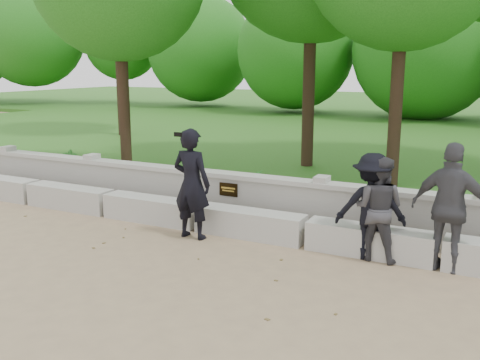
{
  "coord_description": "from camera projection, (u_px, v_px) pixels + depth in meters",
  "views": [
    {
      "loc": [
        4.7,
        -5.83,
        2.83
      ],
      "look_at": [
        0.97,
        1.58,
        1.03
      ],
      "focal_mm": 40.0,
      "sensor_mm": 36.0,
      "label": 1
    }
  ],
  "objects": [
    {
      "name": "man_main",
      "position": [
        192.0,
        184.0,
        8.74
      ],
      "size": [
        0.68,
        0.61,
        1.83
      ],
      "color": "black",
      "rests_on": "ground"
    },
    {
      "name": "ground",
      "position": [
        131.0,
        264.0,
        7.75
      ],
      "size": [
        80.0,
        80.0,
        0.0
      ],
      "primitive_type": "plane",
      "color": "#9A815E",
      "rests_on": "ground"
    },
    {
      "name": "shrub_d",
      "position": [
        259.0,
        182.0,
        10.72
      ],
      "size": [
        0.36,
        0.38,
        0.53
      ],
      "primitive_type": "imported",
      "rotation": [
        0.0,
        0.0,
        5.15
      ],
      "color": "#2C7327",
      "rests_on": "lawn"
    },
    {
      "name": "parapet_wall",
      "position": [
        218.0,
        195.0,
        9.93
      ],
      "size": [
        12.5,
        0.35,
        0.9
      ],
      "color": "#A8A69F",
      "rests_on": "ground"
    },
    {
      "name": "concrete_bench",
      "position": [
        198.0,
        216.0,
        9.37
      ],
      "size": [
        11.9,
        0.45,
        0.45
      ],
      "color": "#B3B1A9",
      "rests_on": "ground"
    },
    {
      "name": "shrub_b",
      "position": [
        379.0,
        192.0,
        9.56
      ],
      "size": [
        0.37,
        0.43,
        0.67
      ],
      "primitive_type": "imported",
      "rotation": [
        0.0,
        0.0,
        1.79
      ],
      "color": "#2C7327",
      "rests_on": "lawn"
    },
    {
      "name": "lawn",
      "position": [
        366.0,
        139.0,
        19.95
      ],
      "size": [
        40.0,
        22.0,
        0.25
      ],
      "primitive_type": "cube",
      "color": "#305B18",
      "rests_on": "ground"
    },
    {
      "name": "visitor_right",
      "position": [
        451.0,
        208.0,
        7.3
      ],
      "size": [
        1.11,
        0.56,
        1.81
      ],
      "color": "#414146",
      "rests_on": "ground"
    },
    {
      "name": "shrub_a",
      "position": [
        70.0,
        164.0,
        12.41
      ],
      "size": [
        0.41,
        0.37,
        0.65
      ],
      "primitive_type": "imported",
      "rotation": [
        0.0,
        0.0,
        0.52
      ],
      "color": "#2C7327",
      "rests_on": "lawn"
    },
    {
      "name": "visitor_left",
      "position": [
        378.0,
        208.0,
        7.79
      ],
      "size": [
        0.8,
        0.65,
        1.55
      ],
      "color": "#38373B",
      "rests_on": "ground"
    },
    {
      "name": "visitor_mid",
      "position": [
        371.0,
        206.0,
        7.83
      ],
      "size": [
        1.15,
        0.86,
        1.58
      ],
      "color": "black",
      "rests_on": "ground"
    }
  ]
}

